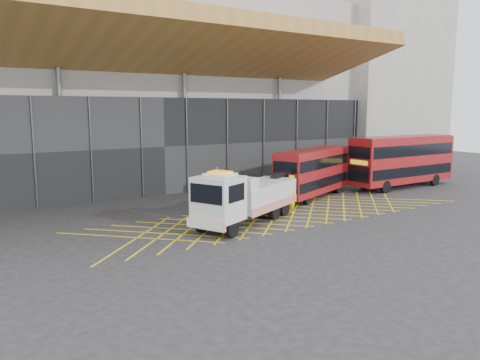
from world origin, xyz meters
TOP-DOWN VIEW (x-y plane):
  - ground_plane at (0.00, 0.00)m, footprint 120.00×120.00m
  - road_markings at (5.60, 0.00)m, footprint 27.96×7.16m
  - construction_building at (1.92, 18.40)m, footprint 55.00×23.97m
  - east_building at (32.00, 16.00)m, footprint 15.00×12.00m
  - recovery_truck at (1.97, -0.64)m, footprint 10.12×5.96m
  - bus_towed at (11.61, 3.78)m, footprint 9.68×5.65m
  - bus_second at (21.58, 3.01)m, footprint 11.45×2.78m
  - worker at (6.39, 0.17)m, footprint 0.58×0.78m

SIDE VIEW (x-z plane):
  - ground_plane at x=0.00m, z-range 0.00..0.00m
  - road_markings at x=5.60m, z-range 0.00..0.01m
  - worker at x=6.39m, z-range 0.00..1.97m
  - recovery_truck at x=1.97m, z-range -0.14..3.52m
  - bus_towed at x=11.61m, z-range 0.22..4.11m
  - bus_second at x=21.58m, z-range 0.26..4.90m
  - construction_building at x=1.92m, z-range -0.02..17.98m
  - east_building at x=32.00m, z-range 0.00..20.00m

